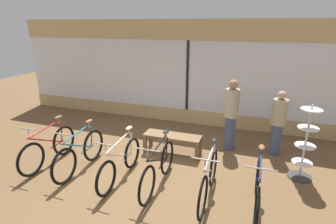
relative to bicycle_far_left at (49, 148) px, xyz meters
name	(u,v)px	position (x,y,z in m)	size (l,w,h in m)	color
ground_plane	(144,177)	(2.26, 0.19, -0.39)	(24.00, 24.00, 0.00)	brown
shop_back_wall	(188,73)	(2.26, 3.59, 1.24)	(12.00, 0.08, 3.20)	tan
bicycle_far_left	(49,148)	(0.00, 0.00, 0.00)	(0.46, 1.74, 1.05)	black
bicycle_left	(80,153)	(0.85, 0.00, 0.01)	(0.46, 1.75, 1.05)	black
bicycle_center_left	(121,163)	(1.85, -0.03, -0.02)	(0.46, 1.76, 1.03)	black
bicycle_center_right	(158,168)	(2.67, -0.01, 0.00)	(0.46, 1.80, 1.05)	black
bicycle_right	(209,179)	(3.67, -0.07, 0.01)	(0.46, 1.73, 1.05)	black
bicycle_far_right	(258,188)	(4.51, -0.02, -0.02)	(0.46, 1.67, 1.02)	black
accessory_rack	(304,149)	(5.36, 1.25, 0.27)	(0.48, 0.48, 1.60)	#333333
display_bench	(172,138)	(2.49, 1.40, 0.00)	(1.40, 0.44, 0.49)	brown
customer_near_rack	(278,122)	(4.88, 2.21, 0.44)	(0.43, 0.43, 1.60)	#424C6B
customer_by_window	(231,114)	(3.78, 2.10, 0.56)	(0.48, 0.48, 1.81)	#424C6B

